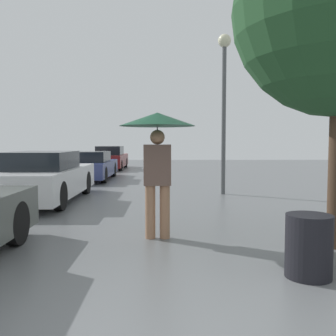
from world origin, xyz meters
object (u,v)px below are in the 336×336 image
at_px(parked_car_third, 91,166).
at_px(pedestrian, 157,137).
at_px(parked_car_farthest, 111,158).
at_px(street_lamp, 224,85).
at_px(trash_bin, 309,246).
at_px(parked_car_second, 44,178).

bearing_deg(parked_car_third, pedestrian, -73.06).
bearing_deg(parked_car_farthest, parked_car_third, -89.44).
xyz_separation_m(street_lamp, trash_bin, (-0.12, -6.89, -2.87)).
xyz_separation_m(parked_car_third, parked_car_farthest, (-0.06, 6.14, 0.05)).
height_order(pedestrian, trash_bin, pedestrian).
bearing_deg(trash_bin, parked_car_second, 130.52).
relative_size(parked_car_third, street_lamp, 0.92).
bearing_deg(street_lamp, parked_car_second, -165.16).
distance_m(pedestrian, trash_bin, 2.79).
bearing_deg(parked_car_second, street_lamp, 14.84).
height_order(parked_car_farthest, street_lamp, street_lamp).
bearing_deg(pedestrian, trash_bin, -45.12).
relative_size(parked_car_farthest, street_lamp, 0.94).
bearing_deg(pedestrian, parked_car_third, 106.94).
bearing_deg(pedestrian, parked_car_farthest, 100.70).
bearing_deg(trash_bin, parked_car_third, 112.43).
bearing_deg(street_lamp, parked_car_farthest, 114.66).
relative_size(pedestrian, trash_bin, 2.78).
height_order(street_lamp, trash_bin, street_lamp).
height_order(pedestrian, parked_car_third, pedestrian).
relative_size(pedestrian, parked_car_second, 0.44).
height_order(parked_car_second, trash_bin, parked_car_second).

